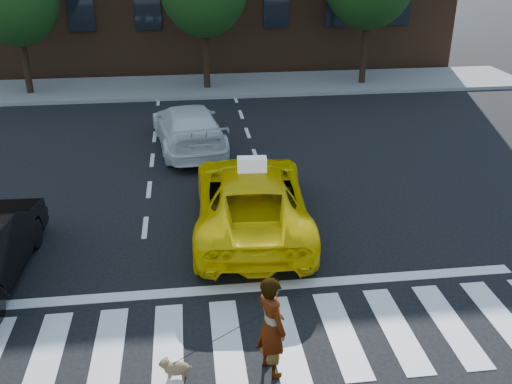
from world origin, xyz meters
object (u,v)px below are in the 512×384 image
at_px(woman, 271,326).
at_px(white_suv, 188,127).
at_px(dog, 174,368).
at_px(taxi, 251,198).

bearing_deg(woman, white_suv, -17.11).
bearing_deg(woman, dog, 65.16).
xyz_separation_m(woman, dog, (-1.53, 0.05, -0.69)).
distance_m(taxi, white_suv, 5.82).
relative_size(woman, dog, 3.25).
height_order(taxi, dog, taxi).
distance_m(taxi, woman, 4.88).
bearing_deg(taxi, white_suv, -72.78).
bearing_deg(white_suv, taxi, 95.84).
distance_m(white_suv, woman, 10.59).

